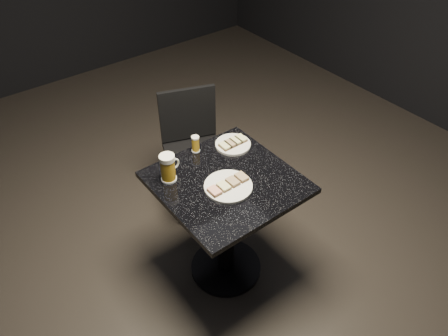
{
  "coord_description": "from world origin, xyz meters",
  "views": [
    {
      "loc": [
        -1.05,
        -1.35,
        2.28
      ],
      "look_at": [
        0.0,
        0.02,
        0.82
      ],
      "focal_mm": 35.0,
      "sensor_mm": 36.0,
      "label": 1
    }
  ],
  "objects_px": {
    "plate_small": "(233,144)",
    "chair": "(193,144)",
    "beer_mug": "(168,168)",
    "beer_tumbler": "(196,144)",
    "plate_large": "(228,186)",
    "table": "(226,212)"
  },
  "relations": [
    {
      "from": "table",
      "to": "beer_mug",
      "type": "bearing_deg",
      "value": 140.96
    },
    {
      "from": "beer_mug",
      "to": "plate_small",
      "type": "bearing_deg",
      "value": 3.27
    },
    {
      "from": "beer_mug",
      "to": "chair",
      "type": "xyz_separation_m",
      "value": [
        0.45,
        0.46,
        -0.33
      ]
    },
    {
      "from": "plate_small",
      "to": "chair",
      "type": "distance_m",
      "value": 0.5
    },
    {
      "from": "plate_small",
      "to": "beer_tumbler",
      "type": "height_order",
      "value": "beer_tumbler"
    },
    {
      "from": "beer_tumbler",
      "to": "plate_large",
      "type": "bearing_deg",
      "value": -96.74
    },
    {
      "from": "plate_small",
      "to": "chair",
      "type": "height_order",
      "value": "chair"
    },
    {
      "from": "plate_large",
      "to": "plate_small",
      "type": "xyz_separation_m",
      "value": [
        0.24,
        0.26,
        0.0
      ]
    },
    {
      "from": "plate_small",
      "to": "table",
      "type": "distance_m",
      "value": 0.39
    },
    {
      "from": "plate_small",
      "to": "beer_mug",
      "type": "bearing_deg",
      "value": -176.73
    },
    {
      "from": "chair",
      "to": "beer_mug",
      "type": "bearing_deg",
      "value": -134.35
    },
    {
      "from": "plate_small",
      "to": "chair",
      "type": "bearing_deg",
      "value": 89.86
    },
    {
      "from": "plate_small",
      "to": "table",
      "type": "height_order",
      "value": "plate_small"
    },
    {
      "from": "plate_small",
      "to": "plate_large",
      "type": "bearing_deg",
      "value": -132.28
    },
    {
      "from": "beer_mug",
      "to": "beer_tumbler",
      "type": "xyz_separation_m",
      "value": [
        0.25,
        0.12,
        -0.03
      ]
    },
    {
      "from": "plate_large",
      "to": "chair",
      "type": "relative_size",
      "value": 0.29
    },
    {
      "from": "beer_mug",
      "to": "chair",
      "type": "distance_m",
      "value": 0.72
    },
    {
      "from": "plate_large",
      "to": "chair",
      "type": "xyz_separation_m",
      "value": [
        0.24,
        0.7,
        -0.26
      ]
    },
    {
      "from": "plate_small",
      "to": "beer_mug",
      "type": "xyz_separation_m",
      "value": [
        -0.45,
        -0.03,
        0.07
      ]
    },
    {
      "from": "plate_large",
      "to": "plate_small",
      "type": "distance_m",
      "value": 0.36
    },
    {
      "from": "plate_small",
      "to": "chair",
      "type": "relative_size",
      "value": 0.24
    },
    {
      "from": "plate_large",
      "to": "beer_tumbler",
      "type": "bearing_deg",
      "value": 83.26
    }
  ]
}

